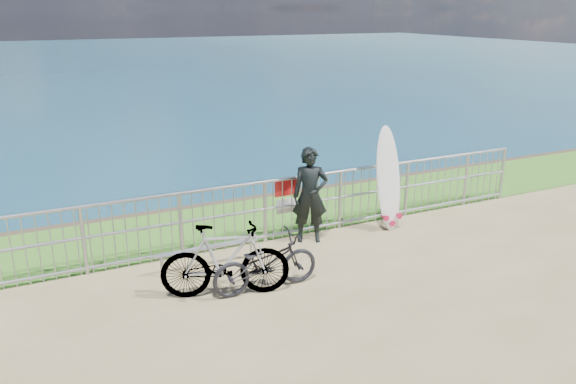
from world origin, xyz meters
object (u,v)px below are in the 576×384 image
surfer (310,195)px  bicycle_near (265,263)px  surfboard (388,182)px  bicycle_far (225,260)px

surfer → bicycle_near: 2.00m
bicycle_near → surfboard: bearing=-66.8°
bicycle_near → bicycle_far: (-0.58, 0.08, 0.13)m
bicycle_near → bicycle_far: 0.60m
surfboard → bicycle_far: surfboard is taller
surfboard → bicycle_near: bearing=-156.9°
surfer → bicycle_far: size_ratio=0.92×
surfer → surfboard: 1.59m
bicycle_far → bicycle_near: bearing=-80.4°
surfer → bicycle_far: bearing=-124.6°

